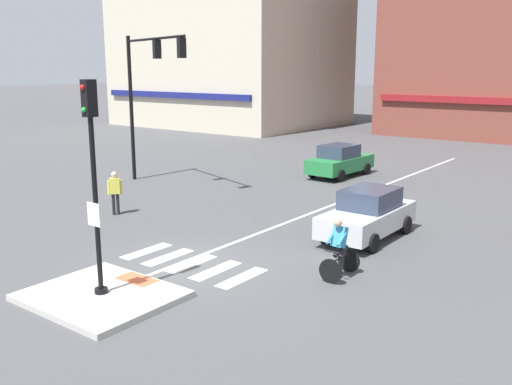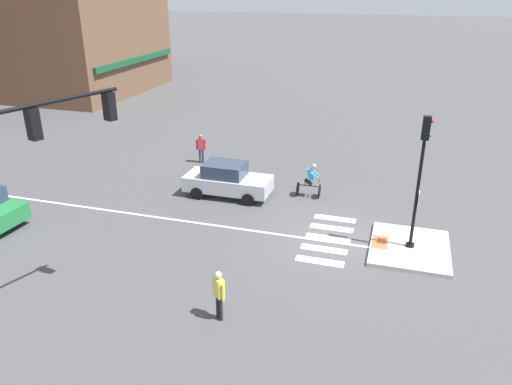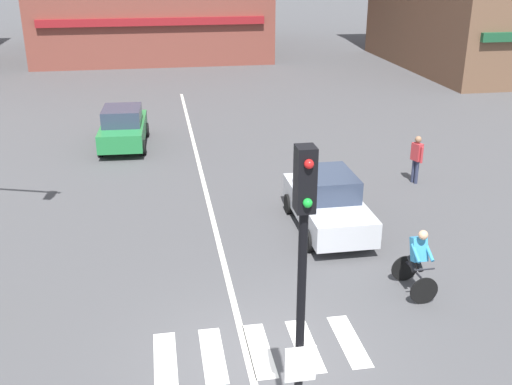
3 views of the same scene
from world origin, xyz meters
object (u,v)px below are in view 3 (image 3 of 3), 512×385
car_green_westbound_distant (123,127)px  pedestrian_waiting_far_side (417,156)px  signal_pole (301,294)px  car_silver_eastbound_mid (327,202)px  cyclist (417,260)px

car_green_westbound_distant → pedestrian_waiting_far_side: 11.64m
signal_pole → car_silver_eastbound_mid: size_ratio=1.24×
pedestrian_waiting_far_side → signal_pole: bearing=-120.9°
cyclist → pedestrian_waiting_far_side: cyclist is taller
cyclist → car_silver_eastbound_mid: bearing=105.3°
car_silver_eastbound_mid → pedestrian_waiting_far_side: (4.00, 3.03, 0.17)m
cyclist → pedestrian_waiting_far_side: 7.45m
cyclist → pedestrian_waiting_far_side: size_ratio=1.01×
signal_pole → cyclist: (3.94, 4.70, -2.34)m
car_green_westbound_distant → cyclist: cyclist is taller
signal_pole → car_silver_eastbound_mid: 9.31m
car_silver_eastbound_mid → car_green_westbound_distant: same height
cyclist → pedestrian_waiting_far_side: (2.96, 6.84, 0.11)m
car_green_westbound_distant → pedestrian_waiting_far_side: bearing=-30.8°
car_green_westbound_distant → cyclist: size_ratio=2.49×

